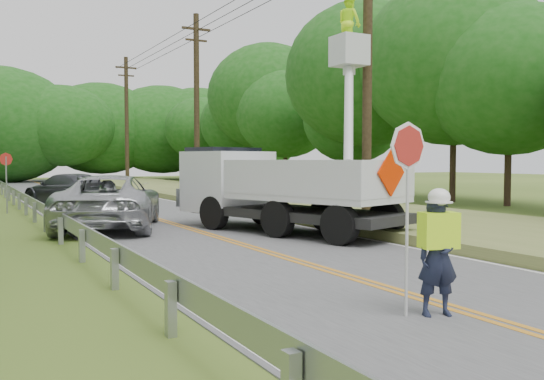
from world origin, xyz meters
name	(u,v)px	position (x,y,z in m)	size (l,w,h in m)	color
ground	(470,314)	(0.00, 0.00, 0.00)	(140.00, 140.00, 0.00)	#3C561B
road	(165,222)	(0.00, 14.00, 0.01)	(7.20, 96.00, 0.03)	#4A4A4D
guardrail	(41,209)	(-4.02, 14.91, 0.55)	(0.18, 48.00, 0.77)	#94979B
utility_poles	(254,89)	(5.00, 17.02, 5.27)	(1.60, 43.30, 10.00)	black
tall_grass_verge	(333,210)	(7.10, 14.00, 0.15)	(7.00, 96.00, 0.30)	olive
treeline_right	(362,91)	(15.88, 23.82, 6.50)	(10.90, 56.47, 11.78)	#332319
treeline_horizon	(27,126)	(-0.45, 56.24, 5.50)	(57.12, 14.11, 11.34)	#154F10
flagger	(437,247)	(-0.52, 0.13, 0.99)	(1.09, 0.55, 2.70)	#191E33
bucket_truck	(269,178)	(2.13, 10.21, 1.61)	(4.78, 7.81, 7.19)	black
suv_silver	(110,202)	(-2.19, 12.78, 0.87)	(2.82, 6.11, 1.70)	#ACAFB3
suv_darkgrey	(67,189)	(-1.83, 23.67, 0.77)	(2.11, 5.20, 1.51)	#393C42
stop_sign_permanent	(6,173)	(-4.71, 20.12, 1.64)	(0.51, 0.18, 2.48)	#94979B
yard_sign	(438,221)	(5.67, 6.52, 0.46)	(0.44, 0.14, 0.65)	white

